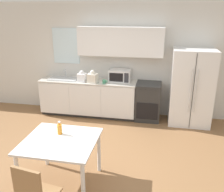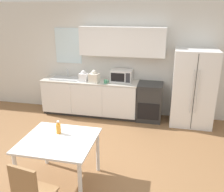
% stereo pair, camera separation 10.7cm
% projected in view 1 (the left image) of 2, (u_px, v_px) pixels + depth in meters
% --- Properties ---
extents(ground_plane, '(12.00, 12.00, 0.00)m').
position_uv_depth(ground_plane, '(87.00, 162.00, 4.38)').
color(ground_plane, olive).
extents(wall_back, '(12.00, 0.38, 2.70)m').
position_uv_depth(wall_back, '(113.00, 57.00, 6.04)').
color(wall_back, silver).
rests_on(wall_back, ground_plane).
extents(kitchen_counter, '(2.36, 0.63, 0.89)m').
position_uv_depth(kitchen_counter, '(89.00, 97.00, 6.20)').
color(kitchen_counter, '#333333').
rests_on(kitchen_counter, ground_plane).
extents(oven_range, '(0.57, 0.60, 0.89)m').
position_uv_depth(oven_range, '(148.00, 101.00, 5.94)').
color(oven_range, '#2D2D2D').
rests_on(oven_range, ground_plane).
extents(refrigerator, '(0.91, 0.71, 1.72)m').
position_uv_depth(refrigerator, '(191.00, 88.00, 5.59)').
color(refrigerator, white).
rests_on(refrigerator, ground_plane).
extents(kitchen_sink, '(0.71, 0.40, 0.21)m').
position_uv_depth(kitchen_sink, '(64.00, 78.00, 6.16)').
color(kitchen_sink, '#B7BABC').
rests_on(kitchen_sink, kitchen_counter).
extents(microwave, '(0.50, 0.38, 0.28)m').
position_uv_depth(microwave, '(120.00, 75.00, 5.94)').
color(microwave, silver).
rests_on(microwave, kitchen_counter).
extents(coffee_mug, '(0.12, 0.09, 0.08)m').
position_uv_depth(coffee_mug, '(104.00, 82.00, 5.80)').
color(coffee_mug, '#3F8C66').
rests_on(coffee_mug, kitchen_counter).
extents(grocery_bag_0, '(0.25, 0.23, 0.30)m').
position_uv_depth(grocery_bag_0, '(93.00, 77.00, 5.82)').
color(grocery_bag_0, silver).
rests_on(grocery_bag_0, kitchen_counter).
extents(grocery_bag_1, '(0.20, 0.17, 0.27)m').
position_uv_depth(grocery_bag_1, '(82.00, 77.00, 5.93)').
color(grocery_bag_1, white).
rests_on(grocery_bag_1, kitchen_counter).
extents(dining_table, '(1.05, 0.97, 0.76)m').
position_uv_depth(dining_table, '(61.00, 146.00, 3.62)').
color(dining_table, white).
rests_on(dining_table, ground_plane).
extents(drink_bottle, '(0.07, 0.07, 0.21)m').
position_uv_depth(drink_bottle, '(60.00, 129.00, 3.74)').
color(drink_bottle, orange).
rests_on(drink_bottle, dining_table).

